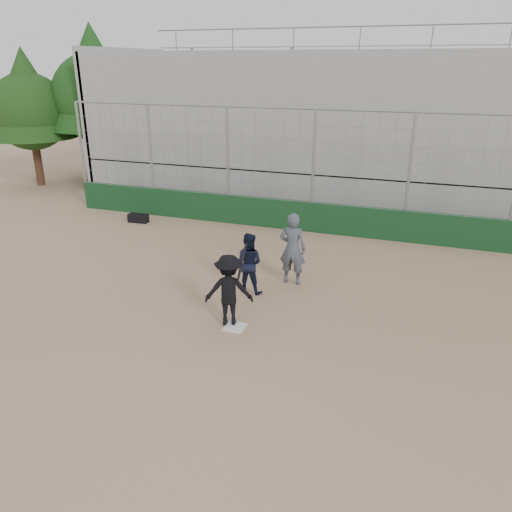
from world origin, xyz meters
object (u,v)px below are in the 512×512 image
(equipment_bag, at_px, (138,218))
(catcher_crouched, at_px, (248,273))
(umpire, at_px, (292,252))
(batter_at_plate, at_px, (229,290))

(equipment_bag, bearing_deg, catcher_crouched, -35.89)
(catcher_crouched, distance_m, umpire, 1.29)
(batter_at_plate, distance_m, equipment_bag, 8.29)
(batter_at_plate, xyz_separation_m, catcher_crouched, (-0.16, 1.65, -0.28))
(catcher_crouched, distance_m, equipment_bag, 7.08)
(batter_at_plate, bearing_deg, umpire, 74.58)
(catcher_crouched, relative_size, umpire, 0.63)
(batter_at_plate, relative_size, catcher_crouched, 1.68)
(batter_at_plate, distance_m, catcher_crouched, 1.68)
(umpire, bearing_deg, batter_at_plate, 74.98)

